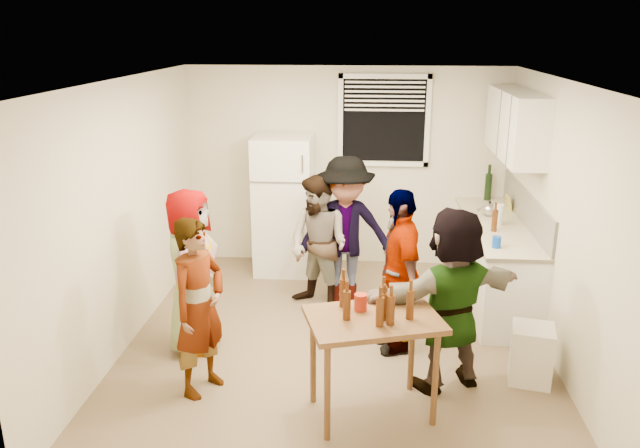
# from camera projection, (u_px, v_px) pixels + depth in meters

# --- Properties ---
(room) EXTENTS (4.00, 4.50, 2.50)m
(room) POSITION_uv_depth(u_px,v_px,m) (336.00, 342.00, 6.08)
(room) COLOR beige
(room) RESTS_ON ground
(window) EXTENTS (1.12, 0.10, 1.06)m
(window) POSITION_uv_depth(u_px,v_px,m) (384.00, 121.00, 7.59)
(window) COLOR white
(window) RESTS_ON room
(refrigerator) EXTENTS (0.70, 0.70, 1.70)m
(refrigerator) POSITION_uv_depth(u_px,v_px,m) (284.00, 205.00, 7.67)
(refrigerator) COLOR white
(refrigerator) RESTS_ON ground
(counter_lower) EXTENTS (0.60, 2.20, 0.86)m
(counter_lower) POSITION_uv_depth(u_px,v_px,m) (495.00, 264.00, 6.92)
(counter_lower) COLOR white
(counter_lower) RESTS_ON ground
(countertop) EXTENTS (0.64, 2.22, 0.04)m
(countertop) POSITION_uv_depth(u_px,v_px,m) (498.00, 225.00, 6.78)
(countertop) COLOR beige
(countertop) RESTS_ON counter_lower
(backsplash) EXTENTS (0.03, 2.20, 0.36)m
(backsplash) POSITION_uv_depth(u_px,v_px,m) (527.00, 208.00, 6.70)
(backsplash) COLOR #B2ADA4
(backsplash) RESTS_ON countertop
(upper_cabinets) EXTENTS (0.34, 1.60, 0.70)m
(upper_cabinets) POSITION_uv_depth(u_px,v_px,m) (515.00, 124.00, 6.64)
(upper_cabinets) COLOR white
(upper_cabinets) RESTS_ON room
(kettle) EXTENTS (0.28, 0.26, 0.19)m
(kettle) POSITION_uv_depth(u_px,v_px,m) (489.00, 216.00, 7.05)
(kettle) COLOR silver
(kettle) RESTS_ON countertop
(paper_towel) EXTENTS (0.11, 0.11, 0.23)m
(paper_towel) POSITION_uv_depth(u_px,v_px,m) (497.00, 225.00, 6.72)
(paper_towel) COLOR white
(paper_towel) RESTS_ON countertop
(wine_bottle) EXTENTS (0.08, 0.08, 0.33)m
(wine_bottle) POSITION_uv_depth(u_px,v_px,m) (487.00, 200.00, 7.71)
(wine_bottle) COLOR black
(wine_bottle) RESTS_ON countertop
(beer_bottle_counter) EXTENTS (0.06, 0.06, 0.23)m
(beer_bottle_counter) POSITION_uv_depth(u_px,v_px,m) (494.00, 231.00, 6.52)
(beer_bottle_counter) COLOR #47230C
(beer_bottle_counter) RESTS_ON countertop
(blue_cup) EXTENTS (0.08, 0.08, 0.11)m
(blue_cup) POSITION_uv_depth(u_px,v_px,m) (496.00, 248.00, 6.03)
(blue_cup) COLOR #0D42C1
(blue_cup) RESTS_ON countertop
(picture_frame) EXTENTS (0.02, 0.20, 0.16)m
(picture_frame) POSITION_uv_depth(u_px,v_px,m) (509.00, 203.00, 7.27)
(picture_frame) COLOR gold
(picture_frame) RESTS_ON countertop
(trash_bin) EXTENTS (0.41, 0.41, 0.51)m
(trash_bin) POSITION_uv_depth(u_px,v_px,m) (531.00, 354.00, 5.36)
(trash_bin) COLOR silver
(trash_bin) RESTS_ON ground
(serving_table) EXTENTS (1.14, 0.92, 0.84)m
(serving_table) POSITION_uv_depth(u_px,v_px,m) (371.00, 412.00, 4.98)
(serving_table) COLOR brown
(serving_table) RESTS_ON ground
(beer_bottle_table) EXTENTS (0.06, 0.06, 0.21)m
(beer_bottle_table) POSITION_uv_depth(u_px,v_px,m) (384.00, 319.00, 4.68)
(beer_bottle_table) COLOR #47230C
(beer_bottle_table) RESTS_ON serving_table
(red_cup) EXTENTS (0.10, 0.10, 0.13)m
(red_cup) POSITION_uv_depth(u_px,v_px,m) (360.00, 310.00, 4.84)
(red_cup) COLOR #9E2512
(red_cup) RESTS_ON serving_table
(guest_grey) EXTENTS (1.59, 0.81, 0.50)m
(guest_grey) POSITION_uv_depth(u_px,v_px,m) (196.00, 347.00, 6.00)
(guest_grey) COLOR gray
(guest_grey) RESTS_ON ground
(guest_stripe) EXTENTS (1.60, 1.17, 0.36)m
(guest_stripe) POSITION_uv_depth(u_px,v_px,m) (204.00, 388.00, 5.31)
(guest_stripe) COLOR #141933
(guest_stripe) RESTS_ON ground
(guest_back_left) EXTENTS (1.43, 1.61, 0.56)m
(guest_back_left) POSITION_uv_depth(u_px,v_px,m) (319.00, 307.00, 6.85)
(guest_back_left) COLOR brown
(guest_back_left) RESTS_ON ground
(guest_back_right) EXTENTS (1.31, 1.80, 0.62)m
(guest_back_right) POSITION_uv_depth(u_px,v_px,m) (344.00, 303.00, 6.96)
(guest_back_right) COLOR #3D3D41
(guest_back_right) RESTS_ON ground
(guest_black) EXTENTS (1.73, 1.22, 0.38)m
(guest_black) POSITION_uv_depth(u_px,v_px,m) (396.00, 347.00, 6.00)
(guest_black) COLOR black
(guest_black) RESTS_ON ground
(guest_orange) EXTENTS (2.02, 2.07, 0.47)m
(guest_orange) POSITION_uv_depth(u_px,v_px,m) (446.00, 384.00, 5.37)
(guest_orange) COLOR #E68957
(guest_orange) RESTS_ON ground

